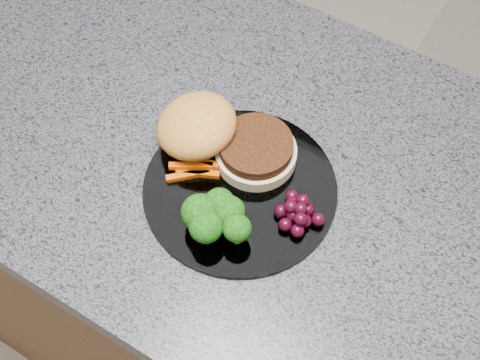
% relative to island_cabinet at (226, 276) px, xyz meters
% --- Properties ---
extents(island_cabinet, '(1.20, 0.60, 0.86)m').
position_rel_island_cabinet_xyz_m(island_cabinet, '(0.00, 0.00, 0.00)').
color(island_cabinet, brown).
rests_on(island_cabinet, ground).
extents(countertop, '(1.20, 0.60, 0.04)m').
position_rel_island_cabinet_xyz_m(countertop, '(0.00, 0.00, 0.45)').
color(countertop, '#50505B').
rests_on(countertop, island_cabinet).
extents(plate, '(0.26, 0.26, 0.01)m').
position_rel_island_cabinet_xyz_m(plate, '(0.07, -0.05, 0.47)').
color(plate, white).
rests_on(plate, countertop).
extents(burger, '(0.22, 0.16, 0.06)m').
position_rel_island_cabinet_xyz_m(burger, '(0.01, -0.01, 0.50)').
color(burger, beige).
rests_on(burger, plate).
extents(carrot_sticks, '(0.07, 0.06, 0.02)m').
position_rel_island_cabinet_xyz_m(carrot_sticks, '(-0.00, -0.06, 0.48)').
color(carrot_sticks, '#D54D03').
rests_on(carrot_sticks, plate).
extents(broccoli, '(0.09, 0.08, 0.06)m').
position_rel_island_cabinet_xyz_m(broccoli, '(0.07, -0.12, 0.51)').
color(broccoli, '#597E2D').
rests_on(broccoli, plate).
extents(grape_bunch, '(0.06, 0.06, 0.03)m').
position_rel_island_cabinet_xyz_m(grape_bunch, '(0.15, -0.05, 0.49)').
color(grape_bunch, black).
rests_on(grape_bunch, plate).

